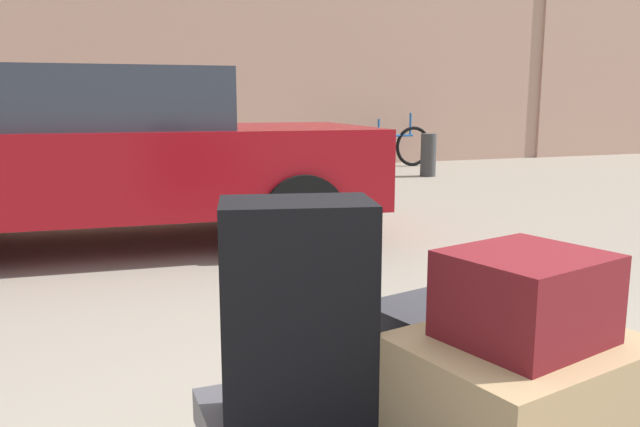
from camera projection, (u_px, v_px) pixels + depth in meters
name	position (u px, v px, depth m)	size (l,w,h in m)	color
suitcase_tan_rear_right	(520.00, 391.00, 1.54)	(0.56, 0.44, 0.27)	#9E7F56
suitcase_charcoal_rear_left	(463.00, 341.00, 1.90)	(0.50, 0.39, 0.23)	#2D2D33
suitcase_black_front_left	(297.00, 313.00, 1.62)	(0.38, 0.24, 0.59)	black
duffel_bag_maroon_topmost_pile	(525.00, 297.00, 1.50)	(0.35, 0.31, 0.21)	maroon
parked_car	(97.00, 153.00, 5.05)	(4.43, 2.19, 1.42)	maroon
bicycle_leaning	(388.00, 146.00, 11.23)	(1.76, 0.15, 0.96)	black
bollard_kerb_near	(349.00, 158.00, 9.41)	(0.24, 0.24, 0.67)	#383838
bollard_kerb_mid	(428.00, 155.00, 9.88)	(0.24, 0.24, 0.67)	#383838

